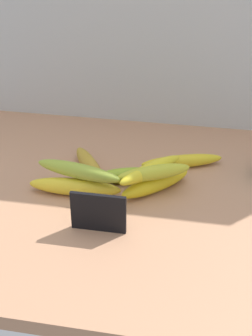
% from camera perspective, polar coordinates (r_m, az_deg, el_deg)
% --- Properties ---
extents(counter_top, '(1.10, 0.76, 0.03)m').
position_cam_1_polar(counter_top, '(1.06, 0.83, -3.92)').
color(counter_top, tan).
rests_on(counter_top, ground).
extents(back_wall, '(1.30, 0.02, 0.70)m').
position_cam_1_polar(back_wall, '(1.29, 4.06, 18.61)').
color(back_wall, silver).
rests_on(back_wall, ground).
extents(chalkboard_sign, '(0.11, 0.02, 0.08)m').
position_cam_1_polar(chalkboard_sign, '(0.93, -3.32, -5.51)').
color(chalkboard_sign, black).
rests_on(chalkboard_sign, counter_top).
extents(banana_0, '(0.20, 0.10, 0.03)m').
position_cam_1_polar(banana_0, '(1.16, 6.74, 0.81)').
color(banana_0, yellow).
rests_on(banana_0, counter_top).
extents(banana_1, '(0.21, 0.05, 0.04)m').
position_cam_1_polar(banana_1, '(1.05, -6.17, -2.27)').
color(banana_1, yellow).
rests_on(banana_1, counter_top).
extents(banana_2, '(0.16, 0.16, 0.04)m').
position_cam_1_polar(banana_2, '(1.06, 3.58, -1.82)').
color(banana_2, yellow).
rests_on(banana_2, counter_top).
extents(banana_3, '(0.17, 0.08, 0.04)m').
position_cam_1_polar(banana_3, '(1.09, 0.52, -0.90)').
color(banana_3, '#96B62B').
rests_on(banana_3, counter_top).
extents(banana_4, '(0.14, 0.19, 0.04)m').
position_cam_1_polar(banana_4, '(1.12, -4.28, 0.12)').
color(banana_4, '#B68F29').
rests_on(banana_4, counter_top).
extents(banana_5, '(0.16, 0.10, 0.03)m').
position_cam_1_polar(banana_5, '(1.03, 3.36, -0.55)').
color(banana_5, gold).
rests_on(banana_5, banana_2).
extents(banana_6, '(0.20, 0.08, 0.03)m').
position_cam_1_polar(banana_6, '(1.04, -5.76, -0.34)').
color(banana_6, '#99AF36').
rests_on(banana_6, banana_1).
extents(banana_7, '(0.14, 0.16, 0.03)m').
position_cam_1_polar(banana_7, '(1.04, 2.99, -0.22)').
color(banana_7, yellow).
rests_on(banana_7, banana_2).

